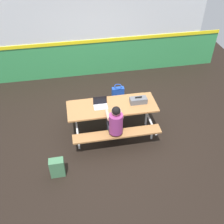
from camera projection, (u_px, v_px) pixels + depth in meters
ground_plane at (111, 129)px, 6.72m from camera, size 10.00×10.00×0.02m
accent_backdrop at (94, 37)px, 7.98m from camera, size 8.00×0.14×2.60m
picnic_table_main at (112, 111)px, 6.35m from camera, size 2.10×1.56×0.74m
student_nearer at (115, 123)px, 5.85m from camera, size 0.36×0.53×1.21m
laptop_silver at (100, 105)px, 6.21m from camera, size 0.32×0.22×0.22m
toolbox_grey at (138, 100)px, 6.30m from camera, size 0.40×0.18×0.18m
backpack_dark at (57, 167)px, 5.52m from camera, size 0.30×0.22×0.44m
tote_bag_bright at (118, 93)px, 7.59m from camera, size 0.34×0.21×0.43m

